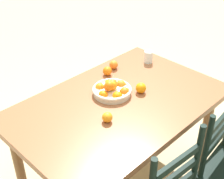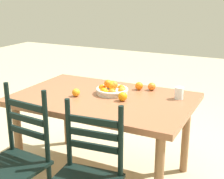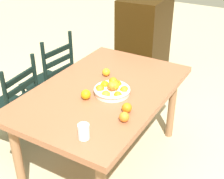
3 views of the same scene
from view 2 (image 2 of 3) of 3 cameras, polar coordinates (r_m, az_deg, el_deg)
ground_plane at (r=3.16m, az=-1.46°, el=-14.47°), size 12.00×12.00×0.00m
dining_table at (r=2.87m, az=-1.56°, el=-2.85°), size 1.54×0.99×0.76m
chair_by_cabinet at (r=2.50m, az=-16.50°, el=-12.00°), size 0.46×0.46×1.00m
fruit_bowl at (r=2.90m, az=-0.04°, el=0.03°), size 0.29×0.29×0.13m
orange_loose_0 at (r=3.02m, az=6.96°, el=0.53°), size 0.07×0.07×0.07m
orange_loose_1 at (r=3.03m, az=4.75°, el=0.62°), size 0.07×0.07×0.07m
orange_loose_2 at (r=2.71m, az=1.87°, el=-1.23°), size 0.08×0.08×0.08m
orange_loose_3 at (r=2.85m, az=-6.32°, el=-0.53°), size 0.07×0.07×0.07m
drinking_glass at (r=2.82m, az=11.65°, el=-0.62°), size 0.07×0.07×0.10m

